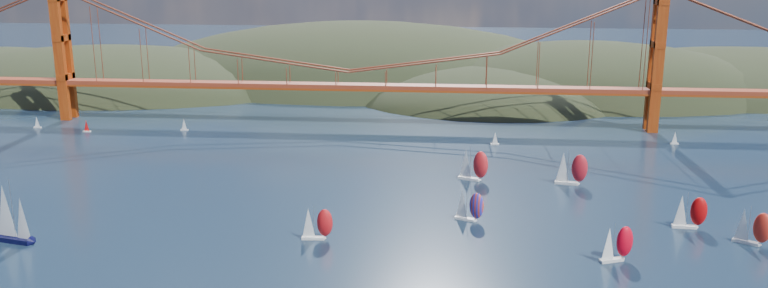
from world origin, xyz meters
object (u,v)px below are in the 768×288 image
racer_0 (316,223)px  racer_4 (689,211)px  sloop_navy (10,214)px  racer_5 (473,164)px  racer_1 (616,243)px  racer_2 (752,227)px  racer_3 (571,168)px  racer_rwb (469,205)px

racer_0 → racer_4: bearing=6.2°
sloop_navy → racer_5: sloop_navy is taller
racer_1 → racer_5: racer_5 is taller
racer_1 → racer_4: bearing=23.6°
sloop_navy → racer_4: bearing=21.2°
racer_0 → racer_2: racer_2 is taller
racer_0 → racer_1: size_ratio=0.96×
racer_1 → racer_2: size_ratio=0.97×
racer_3 → racer_5: size_ratio=1.01×
racer_2 → racer_5: 80.55m
racer_4 → racer_rwb: bearing=-176.8°
racer_rwb → racer_4: bearing=21.6°
racer_3 → racer_4: (24.63, -34.98, -0.64)m
racer_2 → racer_3: size_ratio=0.88×
racer_2 → racer_3: racer_3 is taller
racer_0 → racer_rwb: racer_rwb is taller
racer_1 → racer_0: bearing=152.4°
sloop_navy → racer_4: (166.52, 25.00, -2.51)m
racer_rwb → racer_5: bearing=109.2°
racer_4 → racer_5: 65.31m
racer_0 → racer_4: (93.15, 16.60, 0.30)m
racer_3 → racer_rwb: (-31.17, -34.68, -0.88)m
racer_rwb → racer_2: bearing=13.3°
racer_0 → racer_1: (70.29, -6.76, 0.18)m
racer_0 → racer_4: size_ratio=0.93×
sloop_navy → racer_3: size_ratio=1.46×
racer_2 → racer_5: size_ratio=0.89×
racer_5 → racer_0: bearing=-105.7°
racer_1 → racer_rwb: size_ratio=1.03×
racer_3 → racer_5: (-29.45, 1.62, -0.05)m
racer_1 → racer_3: (-1.78, 58.35, 0.76)m
racer_2 → sloop_navy: bearing=-144.9°
sloop_navy → racer_0: sloop_navy is taller
racer_rwb → racer_3: bearing=70.0°
racer_2 → racer_4: 15.31m
sloop_navy → racer_3: (141.89, 59.98, -1.87)m
racer_0 → racer_5: 66.01m
sloop_navy → racer_0: bearing=19.2°
racer_2 → racer_rwb: size_ratio=1.06×
racer_0 → racer_3: size_ratio=0.82×
sloop_navy → racer_1: 143.70m
racer_5 → racer_rwb: size_ratio=1.19×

